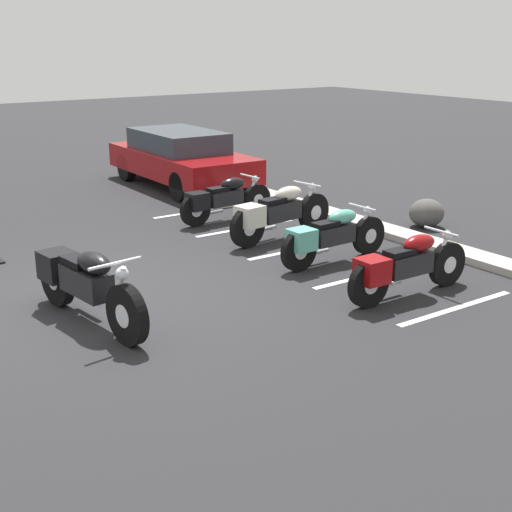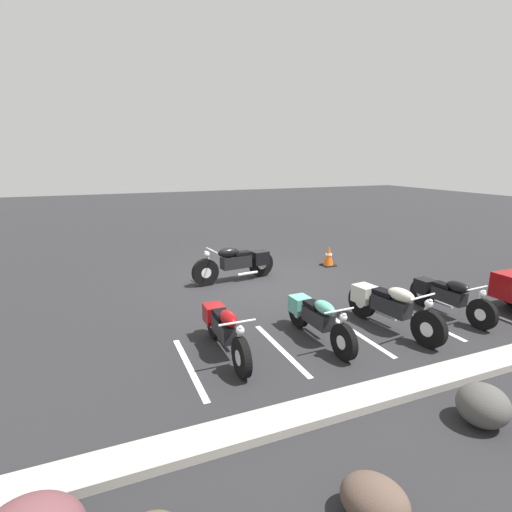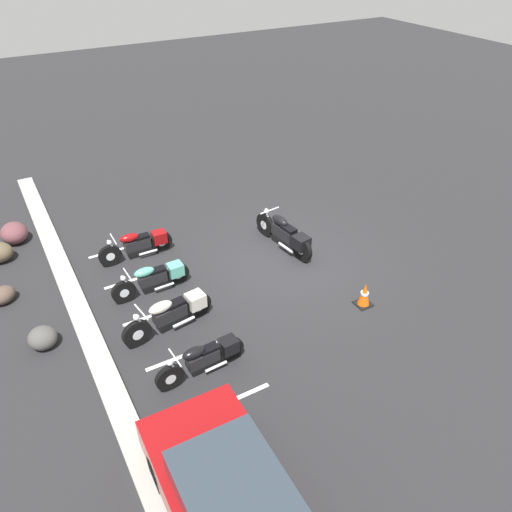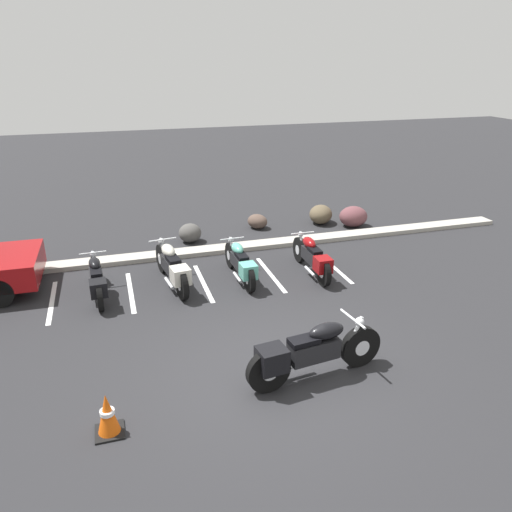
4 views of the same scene
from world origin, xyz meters
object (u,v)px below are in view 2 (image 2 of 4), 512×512
(parked_bike_3, at_px, (224,328))
(traffic_cone, at_px, (329,256))
(motorcycle_black_featured, at_px, (238,262))
(parked_bike_1, at_px, (388,305))
(landscape_rock_0, at_px, (483,405))
(parked_bike_2, at_px, (316,317))
(parked_bike_0, at_px, (446,295))
(landscape_rock_2, at_px, (374,500))

(parked_bike_3, xyz_separation_m, traffic_cone, (-4.78, -4.17, -0.15))
(motorcycle_black_featured, bearing_deg, parked_bike_1, 103.90)
(motorcycle_black_featured, bearing_deg, landscape_rock_0, 88.72)
(parked_bike_2, relative_size, traffic_cone, 3.28)
(parked_bike_3, bearing_deg, parked_bike_0, 87.86)
(traffic_cone, bearing_deg, parked_bike_3, 41.08)
(motorcycle_black_featured, height_order, landscape_rock_0, motorcycle_black_featured)
(parked_bike_3, bearing_deg, landscape_rock_0, 38.10)
(parked_bike_0, height_order, parked_bike_3, parked_bike_3)
(landscape_rock_0, relative_size, traffic_cone, 1.01)
(parked_bike_0, height_order, landscape_rock_2, parked_bike_0)
(parked_bike_1, bearing_deg, parked_bike_0, 85.17)
(motorcycle_black_featured, bearing_deg, traffic_cone, 179.18)
(parked_bike_0, bearing_deg, parked_bike_2, -94.17)
(traffic_cone, bearing_deg, parked_bike_1, 71.15)
(parked_bike_3, distance_m, landscape_rock_2, 3.69)
(parked_bike_2, xyz_separation_m, landscape_rock_0, (-0.67, 2.91, -0.17))
(motorcycle_black_featured, bearing_deg, parked_bike_3, 59.18)
(parked_bike_1, distance_m, parked_bike_2, 1.55)
(parked_bike_3, height_order, landscape_rock_0, parked_bike_3)
(motorcycle_black_featured, relative_size, parked_bike_3, 1.13)
(landscape_rock_0, bearing_deg, motorcycle_black_featured, -84.07)
(landscape_rock_0, xyz_separation_m, traffic_cone, (-2.40, -7.25, 0.04))
(parked_bike_0, distance_m, parked_bike_2, 3.17)
(parked_bike_0, height_order, parked_bike_2, parked_bike_2)
(parked_bike_2, bearing_deg, parked_bike_0, 87.40)
(parked_bike_0, xyz_separation_m, landscape_rock_2, (4.65, 3.46, -0.22))
(parked_bike_0, xyz_separation_m, landscape_rock_0, (2.50, 2.87, -0.17))
(parked_bike_0, height_order, traffic_cone, parked_bike_0)
(parked_bike_1, xyz_separation_m, parked_bike_2, (1.54, -0.13, -0.04))
(parked_bike_1, height_order, landscape_rock_2, parked_bike_1)
(parked_bike_3, relative_size, traffic_cone, 3.35)
(motorcycle_black_featured, height_order, parked_bike_1, motorcycle_black_featured)
(parked_bike_2, xyz_separation_m, traffic_cone, (-3.07, -4.34, -0.14))
(motorcycle_black_featured, xyz_separation_m, parked_bike_1, (-1.59, 4.12, -0.02))
(motorcycle_black_featured, bearing_deg, landscape_rock_2, 71.95)
(landscape_rock_2, height_order, traffic_cone, traffic_cone)
(traffic_cone, bearing_deg, landscape_rock_0, 71.69)
(landscape_rock_2, distance_m, traffic_cone, 9.07)
(parked_bike_2, bearing_deg, traffic_cone, 142.86)
(landscape_rock_2, bearing_deg, parked_bike_1, -131.85)
(motorcycle_black_featured, distance_m, parked_bike_3, 4.17)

